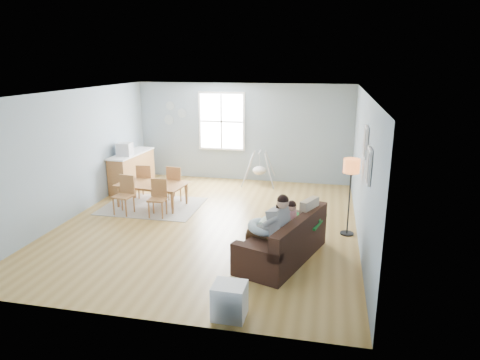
% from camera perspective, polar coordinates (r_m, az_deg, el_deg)
% --- Properties ---
extents(room, '(8.40, 9.40, 3.90)m').
position_cam_1_polar(room, '(8.43, -4.43, 9.72)').
color(room, olive).
extents(window, '(1.32, 0.08, 1.62)m').
position_cam_1_polar(window, '(12.00, -2.46, 7.81)').
color(window, white).
rests_on(window, room).
extents(pictures, '(0.05, 1.34, 0.74)m').
position_cam_1_polar(pictures, '(7.17, 16.58, 3.44)').
color(pictures, white).
rests_on(pictures, room).
extents(wall_plates, '(0.67, 0.02, 0.66)m').
position_cam_1_polar(wall_plates, '(12.40, -8.83, 8.74)').
color(wall_plates, '#8BA1A7').
rests_on(wall_plates, room).
extents(sofa, '(1.45, 2.14, 0.80)m').
position_cam_1_polar(sofa, '(7.39, 6.01, -8.42)').
color(sofa, black).
rests_on(sofa, room).
extents(green_throw, '(1.06, 0.97, 0.04)m').
position_cam_1_polar(green_throw, '(7.89, 7.62, -5.10)').
color(green_throw, '#16622A').
rests_on(green_throw, sofa).
extents(beige_pillow, '(0.32, 0.49, 0.48)m').
position_cam_1_polar(beige_pillow, '(7.59, 9.20, -4.26)').
color(beige_pillow, tan).
rests_on(beige_pillow, sofa).
extents(father, '(0.92, 0.62, 1.25)m').
position_cam_1_polar(father, '(7.06, 4.17, -6.15)').
color(father, gray).
rests_on(father, sofa).
extents(nursing_pillow, '(0.69, 0.69, 0.21)m').
position_cam_1_polar(nursing_pillow, '(7.14, 3.12, -6.29)').
color(nursing_pillow, '#A9C7D3').
rests_on(nursing_pillow, father).
extents(infant, '(0.17, 0.36, 0.14)m').
position_cam_1_polar(infant, '(7.14, 3.23, -5.58)').
color(infant, white).
rests_on(infant, nursing_pillow).
extents(toddler, '(0.54, 0.39, 0.80)m').
position_cam_1_polar(toddler, '(7.43, 6.21, -5.01)').
color(toddler, white).
rests_on(toddler, sofa).
extents(floor_lamp, '(0.30, 0.30, 1.51)m').
position_cam_1_polar(floor_lamp, '(8.32, 14.61, 0.98)').
color(floor_lamp, black).
rests_on(floor_lamp, room).
extents(storage_cube, '(0.44, 0.39, 0.48)m').
position_cam_1_polar(storage_cube, '(5.85, -1.49, -15.78)').
color(storage_cube, white).
rests_on(storage_cube, room).
extents(rug, '(2.21, 1.68, 0.01)m').
position_cam_1_polar(rug, '(10.21, -11.59, -3.41)').
color(rug, '#9E9890').
rests_on(rug, room).
extents(dining_table, '(1.64, 1.04, 0.55)m').
position_cam_1_polar(dining_table, '(10.13, -11.67, -1.99)').
color(dining_table, brown).
rests_on(dining_table, rug).
extents(chair_sw, '(0.43, 0.43, 0.85)m').
position_cam_1_polar(chair_sw, '(9.76, -15.09, -1.62)').
color(chair_sw, brown).
rests_on(chair_sw, rug).
extents(chair_se, '(0.39, 0.39, 0.81)m').
position_cam_1_polar(chair_se, '(9.44, -10.85, -2.10)').
color(chair_se, brown).
rests_on(chair_se, rug).
extents(chair_nw, '(0.43, 0.43, 0.86)m').
position_cam_1_polar(chair_nw, '(10.70, -12.50, 0.07)').
color(chair_nw, brown).
rests_on(chair_nw, rug).
extents(chair_ne, '(0.42, 0.42, 0.86)m').
position_cam_1_polar(chair_ne, '(10.41, -8.58, -0.16)').
color(chair_ne, brown).
rests_on(chair_ne, rug).
extents(counter, '(0.60, 1.73, 0.96)m').
position_cam_1_polar(counter, '(11.66, -14.18, 1.27)').
color(counter, brown).
rests_on(counter, room).
extents(monitor, '(0.37, 0.35, 0.33)m').
position_cam_1_polar(monitor, '(11.24, -15.13, 4.00)').
color(monitor, silver).
rests_on(monitor, counter).
extents(baby_swing, '(0.94, 0.95, 0.91)m').
position_cam_1_polar(baby_swing, '(11.66, 2.60, 1.35)').
color(baby_swing, silver).
rests_on(baby_swing, room).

